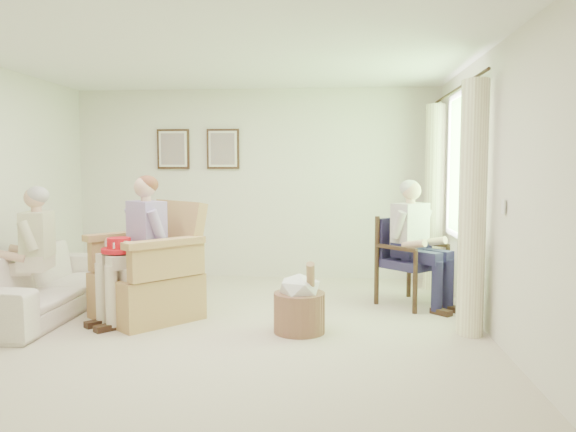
# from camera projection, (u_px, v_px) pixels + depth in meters

# --- Properties ---
(floor) EXTENTS (5.50, 5.50, 0.00)m
(floor) POSITION_uv_depth(u_px,v_px,m) (215.00, 334.00, 5.14)
(floor) COLOR beige
(floor) RESTS_ON ground
(back_wall) EXTENTS (5.00, 0.04, 2.60)m
(back_wall) POSITION_uv_depth(u_px,v_px,m) (256.00, 184.00, 7.76)
(back_wall) COLOR silver
(back_wall) RESTS_ON ground
(front_wall) EXTENTS (5.00, 0.04, 2.60)m
(front_wall) POSITION_uv_depth(u_px,v_px,m) (68.00, 222.00, 2.30)
(front_wall) COLOR silver
(front_wall) RESTS_ON ground
(right_wall) EXTENTS (0.04, 5.50, 2.60)m
(right_wall) POSITION_uv_depth(u_px,v_px,m) (499.00, 194.00, 4.82)
(right_wall) COLOR silver
(right_wall) RESTS_ON ground
(ceiling) EXTENTS (5.00, 5.50, 0.02)m
(ceiling) POSITION_uv_depth(u_px,v_px,m) (211.00, 44.00, 4.92)
(ceiling) COLOR white
(ceiling) RESTS_ON back_wall
(window) EXTENTS (0.13, 2.50, 1.63)m
(window) POSITION_uv_depth(u_px,v_px,m) (464.00, 162.00, 5.99)
(window) COLOR #2D6B23
(window) RESTS_ON right_wall
(curtain_left) EXTENTS (0.34, 0.34, 2.30)m
(curtain_left) POSITION_uv_depth(u_px,v_px,m) (472.00, 209.00, 5.07)
(curtain_left) COLOR #FFFAC7
(curtain_left) RESTS_ON ground
(curtain_right) EXTENTS (0.34, 0.34, 2.30)m
(curtain_right) POSITION_uv_depth(u_px,v_px,m) (434.00, 198.00, 7.01)
(curtain_right) COLOR #FFFAC7
(curtain_right) RESTS_ON ground
(framed_print_left) EXTENTS (0.45, 0.05, 0.55)m
(framed_print_left) POSITION_uv_depth(u_px,v_px,m) (173.00, 149.00, 7.77)
(framed_print_left) COLOR #382114
(framed_print_left) RESTS_ON back_wall
(framed_print_right) EXTENTS (0.45, 0.05, 0.55)m
(framed_print_right) POSITION_uv_depth(u_px,v_px,m) (223.00, 149.00, 7.72)
(framed_print_right) COLOR #382114
(framed_print_right) RESTS_ON back_wall
(wicker_armchair) EXTENTS (0.92, 0.92, 1.18)m
(wicker_armchair) POSITION_uv_depth(u_px,v_px,m) (147.00, 281.00, 5.69)
(wicker_armchair) COLOR tan
(wicker_armchair) RESTS_ON ground
(wood_armchair) EXTENTS (0.62, 0.58, 0.96)m
(wood_armchair) POSITION_uv_depth(u_px,v_px,m) (411.00, 257.00, 6.29)
(wood_armchair) COLOR black
(wood_armchair) RESTS_ON ground
(sofa) EXTENTS (2.28, 0.89, 0.67)m
(sofa) POSITION_uv_depth(u_px,v_px,m) (43.00, 282.00, 5.87)
(sofa) COLOR white
(sofa) RESTS_ON ground
(person_wicker) EXTENTS (0.40, 0.63, 1.42)m
(person_wicker) POSITION_uv_depth(u_px,v_px,m) (141.00, 237.00, 5.50)
(person_wicker) COLOR beige
(person_wicker) RESTS_ON ground
(person_dark) EXTENTS (0.40, 0.63, 1.36)m
(person_dark) POSITION_uv_depth(u_px,v_px,m) (414.00, 234.00, 6.11)
(person_dark) COLOR #1D1C3D
(person_dark) RESTS_ON ground
(person_sofa) EXTENTS (0.42, 0.63, 1.31)m
(person_sofa) POSITION_uv_depth(u_px,v_px,m) (31.00, 244.00, 5.63)
(person_sofa) COLOR beige
(person_sofa) RESTS_ON ground
(red_hat) EXTENTS (0.34, 0.34, 0.14)m
(red_hat) POSITION_uv_depth(u_px,v_px,m) (119.00, 247.00, 5.39)
(red_hat) COLOR red
(red_hat) RESTS_ON person_wicker
(hatbox) EXTENTS (0.61, 0.61, 0.70)m
(hatbox) POSITION_uv_depth(u_px,v_px,m) (300.00, 303.00, 5.18)
(hatbox) COLOR tan
(hatbox) RESTS_ON ground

